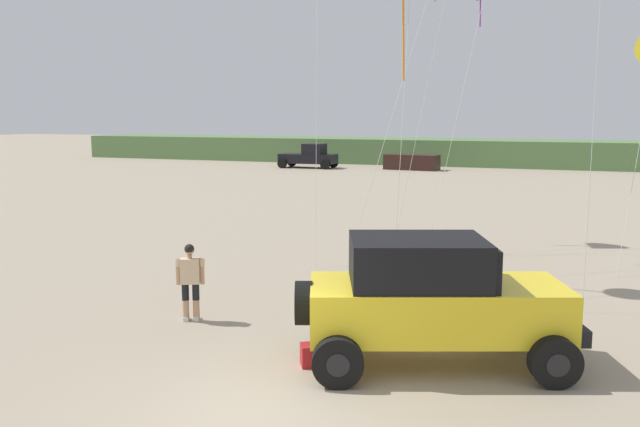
# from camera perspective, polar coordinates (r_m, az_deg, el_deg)

# --- Properties ---
(ground_plane) EXTENTS (220.00, 220.00, 0.00)m
(ground_plane) POSITION_cam_1_polar(r_m,az_deg,el_deg) (10.45, -5.52, -16.46)
(ground_plane) COLOR gray
(dune_ridge) EXTENTS (90.00, 6.99, 2.18)m
(dune_ridge) POSITION_cam_1_polar(r_m,az_deg,el_deg) (60.34, 19.40, 4.74)
(dune_ridge) COLOR #567A47
(dune_ridge) RESTS_ON ground_plane
(jeep) EXTENTS (4.99, 3.75, 2.26)m
(jeep) POSITION_cam_1_polar(r_m,az_deg,el_deg) (12.12, 9.41, -6.98)
(jeep) COLOR yellow
(jeep) RESTS_ON ground_plane
(person_watching) EXTENTS (0.58, 0.43, 1.67)m
(person_watching) POSITION_cam_1_polar(r_m,az_deg,el_deg) (14.75, -10.80, -5.31)
(person_watching) COLOR tan
(person_watching) RESTS_ON ground_plane
(cooler_box) EXTENTS (0.66, 0.59, 0.38)m
(cooler_box) POSITION_cam_1_polar(r_m,az_deg,el_deg) (12.21, -0.26, -11.72)
(cooler_box) COLOR #B21E23
(cooler_box) RESTS_ON ground_plane
(distant_pickup) EXTENTS (4.64, 2.46, 1.98)m
(distant_pickup) POSITION_cam_1_polar(r_m,az_deg,el_deg) (55.79, -0.88, 4.79)
(distant_pickup) COLOR black
(distant_pickup) RESTS_ON ground_plane
(distant_sedan) EXTENTS (4.34, 2.09, 1.20)m
(distant_sedan) POSITION_cam_1_polar(r_m,az_deg,el_deg) (54.47, 7.68, 4.28)
(distant_sedan) COLOR black
(distant_sedan) RESTS_ON ground_plane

